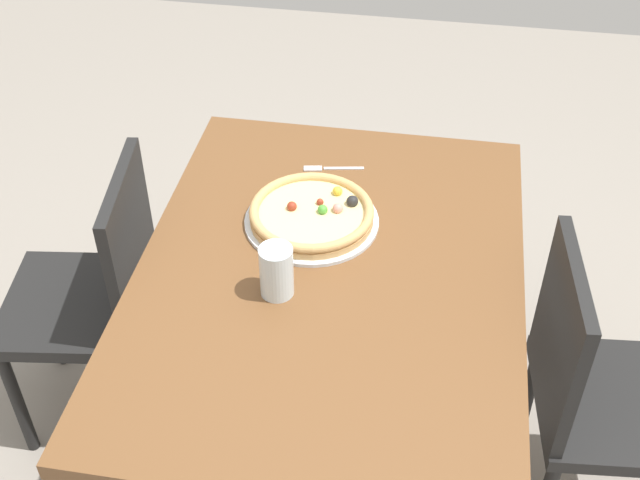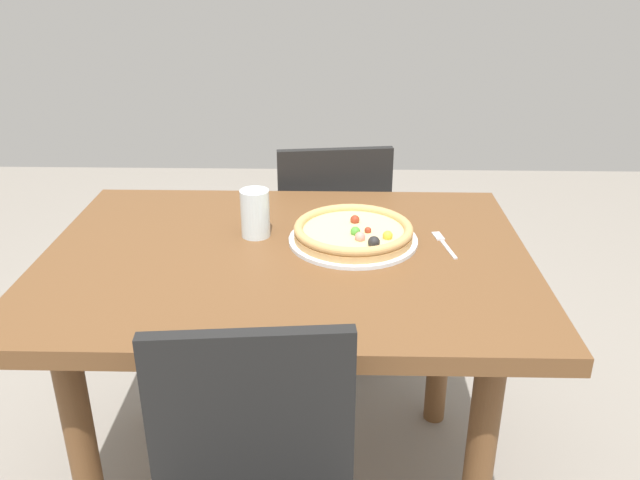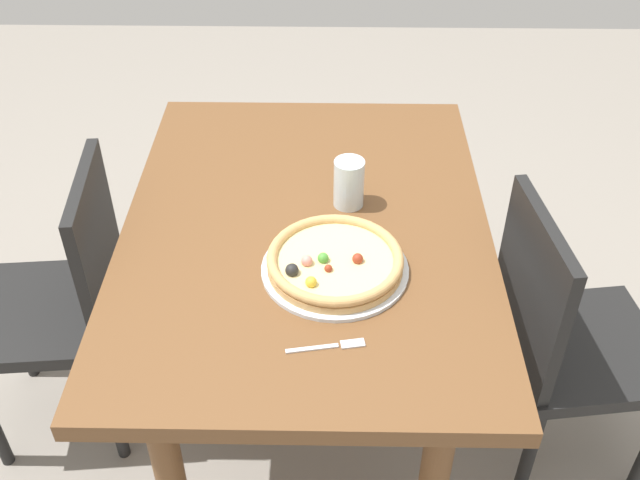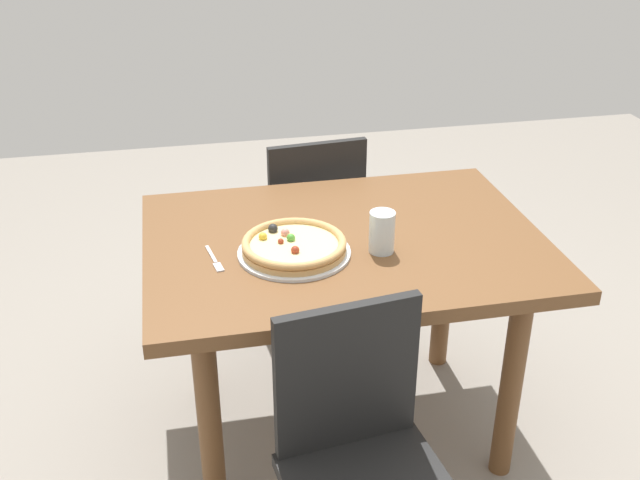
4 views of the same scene
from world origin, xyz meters
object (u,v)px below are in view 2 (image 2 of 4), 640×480
object	(u,v)px
fork	(443,243)
dining_table	(287,289)
chair_far	(330,244)
plate	(353,240)
pizza	(354,231)
drinking_glass	(255,213)

from	to	relation	value
fork	dining_table	bearing A→B (deg)	89.25
chair_far	plate	world-z (taller)	chair_far
chair_far	pizza	xyz separation A→B (m)	(0.07, -0.60, 0.31)
chair_far	pizza	world-z (taller)	chair_far
chair_far	fork	distance (m)	0.73
plate	drinking_glass	xyz separation A→B (m)	(-0.26, 0.03, 0.06)
plate	fork	world-z (taller)	plate
dining_table	pizza	bearing A→B (deg)	22.18
plate	fork	distance (m)	0.24
chair_far	fork	xyz separation A→B (m)	(0.30, -0.60, 0.29)
dining_table	drinking_glass	bearing A→B (deg)	129.63
chair_far	plate	distance (m)	0.67
chair_far	fork	bearing A→B (deg)	-71.16
fork	drinking_glass	world-z (taller)	drinking_glass
dining_table	fork	size ratio (longest dim) A/B	7.49
dining_table	pizza	world-z (taller)	pizza
plate	drinking_glass	bearing A→B (deg)	172.54
drinking_glass	plate	bearing A→B (deg)	-7.46
dining_table	fork	xyz separation A→B (m)	(0.41, 0.07, 0.11)
plate	drinking_glass	size ratio (longest dim) A/B	2.64
dining_table	chair_far	xyz separation A→B (m)	(0.11, 0.67, -0.18)
fork	drinking_glass	xyz separation A→B (m)	(-0.50, 0.04, 0.06)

